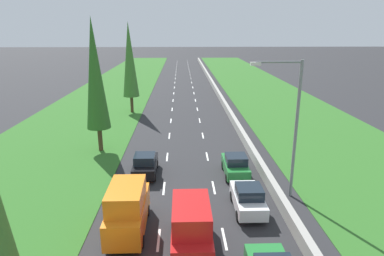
{
  "coord_description": "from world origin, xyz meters",
  "views": [
    {
      "loc": [
        -0.49,
        -0.42,
        10.77
      ],
      "look_at": [
        0.66,
        34.31,
        0.45
      ],
      "focal_mm": 31.42,
      "sensor_mm": 36.0,
      "label": 1
    }
  ],
  "objects_px": {
    "poplar_tree_second": "(95,75)",
    "poplar_tree_third": "(130,60)",
    "orange_van_left_lane": "(128,209)",
    "black_hatchback_left_lane": "(145,164)",
    "street_light_mast": "(291,120)",
    "red_van_centre_lane": "(191,228)",
    "green_hatchback_right_lane": "(235,165)",
    "white_hatchback_right_lane": "(248,198)"
  },
  "relations": [
    {
      "from": "poplar_tree_third",
      "to": "street_light_mast",
      "type": "xyz_separation_m",
      "value": [
        13.46,
        -23.81,
        -1.65
      ]
    },
    {
      "from": "street_light_mast",
      "to": "poplar_tree_third",
      "type": "bearing_deg",
      "value": 119.48
    },
    {
      "from": "white_hatchback_right_lane",
      "to": "red_van_centre_lane",
      "type": "height_order",
      "value": "red_van_centre_lane"
    },
    {
      "from": "white_hatchback_right_lane",
      "to": "poplar_tree_second",
      "type": "relative_size",
      "value": 0.33
    },
    {
      "from": "green_hatchback_right_lane",
      "to": "poplar_tree_third",
      "type": "distance_m",
      "value": 23.84
    },
    {
      "from": "poplar_tree_second",
      "to": "poplar_tree_third",
      "type": "xyz_separation_m",
      "value": [
        0.84,
        14.66,
        -0.07
      ]
    },
    {
      "from": "poplar_tree_third",
      "to": "street_light_mast",
      "type": "bearing_deg",
      "value": -60.52
    },
    {
      "from": "green_hatchback_right_lane",
      "to": "red_van_centre_lane",
      "type": "bearing_deg",
      "value": -111.86
    },
    {
      "from": "orange_van_left_lane",
      "to": "poplar_tree_second",
      "type": "bearing_deg",
      "value": 108.93
    },
    {
      "from": "black_hatchback_left_lane",
      "to": "street_light_mast",
      "type": "relative_size",
      "value": 0.43
    },
    {
      "from": "white_hatchback_right_lane",
      "to": "poplar_tree_second",
      "type": "distance_m",
      "value": 16.98
    },
    {
      "from": "red_van_centre_lane",
      "to": "poplar_tree_third",
      "type": "xyz_separation_m",
      "value": [
        -6.98,
        29.53,
        5.49
      ]
    },
    {
      "from": "poplar_tree_third",
      "to": "orange_van_left_lane",
      "type": "bearing_deg",
      "value": -82.57
    },
    {
      "from": "poplar_tree_second",
      "to": "poplar_tree_third",
      "type": "height_order",
      "value": "poplar_tree_second"
    },
    {
      "from": "green_hatchback_right_lane",
      "to": "red_van_centre_lane",
      "type": "height_order",
      "value": "red_van_centre_lane"
    },
    {
      "from": "white_hatchback_right_lane",
      "to": "red_van_centre_lane",
      "type": "bearing_deg",
      "value": -132.7
    },
    {
      "from": "black_hatchback_left_lane",
      "to": "street_light_mast",
      "type": "height_order",
      "value": "street_light_mast"
    },
    {
      "from": "white_hatchback_right_lane",
      "to": "poplar_tree_third",
      "type": "xyz_separation_m",
      "value": [
        -10.57,
        25.64,
        6.05
      ]
    },
    {
      "from": "black_hatchback_left_lane",
      "to": "poplar_tree_second",
      "type": "distance_m",
      "value": 9.41
    },
    {
      "from": "white_hatchback_right_lane",
      "to": "red_van_centre_lane",
      "type": "xyz_separation_m",
      "value": [
        -3.59,
        -3.89,
        0.56
      ]
    },
    {
      "from": "street_light_mast",
      "to": "black_hatchback_left_lane",
      "type": "bearing_deg",
      "value": 159.14
    },
    {
      "from": "orange_van_left_lane",
      "to": "black_hatchback_left_lane",
      "type": "xyz_separation_m",
      "value": [
        0.18,
        7.49,
        -0.56
      ]
    },
    {
      "from": "red_van_centre_lane",
      "to": "poplar_tree_third",
      "type": "distance_m",
      "value": 30.84
    },
    {
      "from": "red_van_centre_lane",
      "to": "street_light_mast",
      "type": "xyz_separation_m",
      "value": [
        6.48,
        5.72,
        3.83
      ]
    },
    {
      "from": "green_hatchback_right_lane",
      "to": "poplar_tree_third",
      "type": "height_order",
      "value": "poplar_tree_third"
    },
    {
      "from": "poplar_tree_second",
      "to": "street_light_mast",
      "type": "bearing_deg",
      "value": -32.61
    },
    {
      "from": "street_light_mast",
      "to": "orange_van_left_lane",
      "type": "bearing_deg",
      "value": -158.92
    },
    {
      "from": "black_hatchback_left_lane",
      "to": "poplar_tree_third",
      "type": "xyz_separation_m",
      "value": [
        -3.77,
        20.12,
        6.05
      ]
    },
    {
      "from": "poplar_tree_third",
      "to": "street_light_mast",
      "type": "distance_m",
      "value": 27.4
    },
    {
      "from": "green_hatchback_right_lane",
      "to": "poplar_tree_second",
      "type": "xyz_separation_m",
      "value": [
        -11.46,
        5.82,
        6.12
      ]
    },
    {
      "from": "orange_van_left_lane",
      "to": "green_hatchback_right_lane",
      "type": "xyz_separation_m",
      "value": [
        7.01,
        7.13,
        -0.56
      ]
    },
    {
      "from": "orange_van_left_lane",
      "to": "poplar_tree_third",
      "type": "distance_m",
      "value": 28.38
    },
    {
      "from": "red_van_centre_lane",
      "to": "street_light_mast",
      "type": "relative_size",
      "value": 0.54
    },
    {
      "from": "green_hatchback_right_lane",
      "to": "street_light_mast",
      "type": "relative_size",
      "value": 0.43
    },
    {
      "from": "red_van_centre_lane",
      "to": "poplar_tree_second",
      "type": "bearing_deg",
      "value": 117.75
    },
    {
      "from": "red_van_centre_lane",
      "to": "poplar_tree_second",
      "type": "relative_size",
      "value": 0.41
    },
    {
      "from": "red_van_centre_lane",
      "to": "street_light_mast",
      "type": "height_order",
      "value": "street_light_mast"
    },
    {
      "from": "orange_van_left_lane",
      "to": "red_van_centre_lane",
      "type": "height_order",
      "value": "same"
    },
    {
      "from": "street_light_mast",
      "to": "poplar_tree_second",
      "type": "bearing_deg",
      "value": 147.39
    },
    {
      "from": "poplar_tree_second",
      "to": "white_hatchback_right_lane",
      "type": "bearing_deg",
      "value": -43.88
    },
    {
      "from": "white_hatchback_right_lane",
      "to": "black_hatchback_left_lane",
      "type": "bearing_deg",
      "value": 140.93
    },
    {
      "from": "black_hatchback_left_lane",
      "to": "poplar_tree_second",
      "type": "relative_size",
      "value": 0.33
    }
  ]
}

